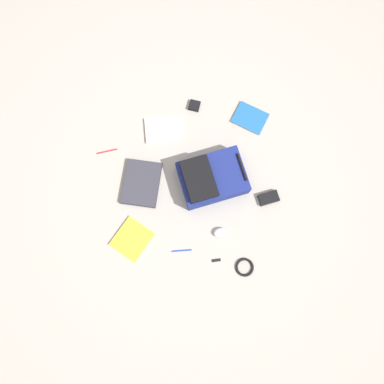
% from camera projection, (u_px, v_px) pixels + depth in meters
% --- Properties ---
extents(ground_plane, '(4.15, 4.15, 0.00)m').
position_uv_depth(ground_plane, '(192.00, 188.00, 2.43)').
color(ground_plane, gray).
extents(backpack, '(0.41, 0.49, 0.18)m').
position_uv_depth(backpack, '(211.00, 178.00, 2.37)').
color(backpack, navy).
rests_on(backpack, ground_plane).
extents(laptop, '(0.36, 0.30, 0.03)m').
position_uv_depth(laptop, '(141.00, 183.00, 2.42)').
color(laptop, '#24242C').
rests_on(laptop, ground_plane).
extents(book_manual, '(0.20, 0.27, 0.02)m').
position_uv_depth(book_manual, '(164.00, 130.00, 2.51)').
color(book_manual, silver).
rests_on(book_manual, ground_plane).
extents(book_blue, '(0.31, 0.31, 0.02)m').
position_uv_depth(book_blue, '(132.00, 239.00, 2.35)').
color(book_blue, silver).
rests_on(book_blue, ground_plane).
extents(book_comic, '(0.27, 0.29, 0.01)m').
position_uv_depth(book_comic, '(250.00, 118.00, 2.53)').
color(book_comic, silver).
rests_on(book_comic, ground_plane).
extents(computer_mouse, '(0.07, 0.10, 0.04)m').
position_uv_depth(computer_mouse, '(221.00, 233.00, 2.35)').
color(computer_mouse, silver).
rests_on(computer_mouse, ground_plane).
extents(cable_coil, '(0.12, 0.12, 0.02)m').
position_uv_depth(cable_coil, '(245.00, 267.00, 2.31)').
color(cable_coil, black).
rests_on(cable_coil, ground_plane).
extents(power_brick, '(0.11, 0.15, 0.03)m').
position_uv_depth(power_brick, '(269.00, 198.00, 2.40)').
color(power_brick, black).
rests_on(power_brick, ground_plane).
extents(pen_black, '(0.04, 0.15, 0.01)m').
position_uv_depth(pen_black, '(107.00, 151.00, 2.48)').
color(pen_black, red).
rests_on(pen_black, ground_plane).
extents(pen_blue, '(0.01, 0.13, 0.01)m').
position_uv_depth(pen_blue, '(182.00, 251.00, 2.34)').
color(pen_blue, '#1933B2').
rests_on(pen_blue, ground_plane).
extents(earbud_pouch, '(0.09, 0.09, 0.03)m').
position_uv_depth(earbud_pouch, '(194.00, 106.00, 2.55)').
color(earbud_pouch, black).
rests_on(earbud_pouch, ground_plane).
extents(usb_stick, '(0.02, 0.06, 0.01)m').
position_uv_depth(usb_stick, '(216.00, 260.00, 2.33)').
color(usb_stick, black).
rests_on(usb_stick, ground_plane).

